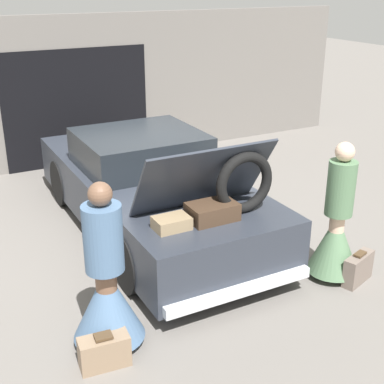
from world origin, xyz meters
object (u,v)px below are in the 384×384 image
at_px(car, 149,188).
at_px(person_right, 336,231).
at_px(suitcase_beside_left_person, 104,351).
at_px(suitcase_beside_right_person, 358,268).
at_px(person_left, 107,290).

relative_size(car, person_right, 2.84).
xyz_separation_m(person_right, suitcase_beside_left_person, (-3.01, -0.26, -0.45)).
xyz_separation_m(suitcase_beside_left_person, suitcase_beside_right_person, (3.18, 0.01, 0.02)).
bearing_deg(suitcase_beside_left_person, suitcase_beside_right_person, 0.10).
relative_size(person_left, suitcase_beside_left_person, 3.52).
relative_size(person_left, person_right, 1.01).
bearing_deg(person_left, suitcase_beside_left_person, -39.01).
bearing_deg(suitcase_beside_right_person, person_left, 174.20).
height_order(suitcase_beside_left_person, suitcase_beside_right_person, suitcase_beside_right_person).
height_order(person_right, suitcase_beside_right_person, person_right).
bearing_deg(suitcase_beside_right_person, car, 122.07).
relative_size(suitcase_beside_left_person, suitcase_beside_right_person, 0.96).
distance_m(person_left, person_right, 2.85).
bearing_deg(car, person_left, -122.53).
bearing_deg(person_left, suitcase_beside_right_person, 72.57).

